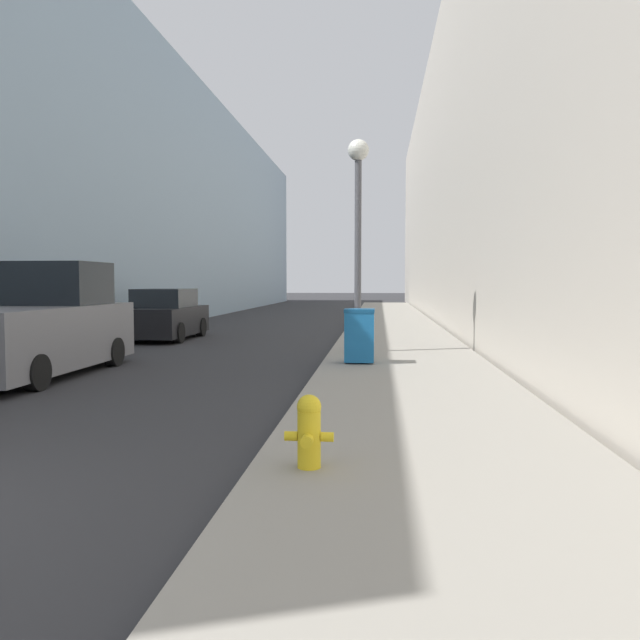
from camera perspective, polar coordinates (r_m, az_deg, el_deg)
name	(u,v)px	position (r m, az deg, el deg)	size (l,w,h in m)	color
sidewalk_right	(395,333)	(22.02, 6.90, -1.21)	(3.59, 60.00, 0.15)	gray
building_left_glass	(78,199)	(33.69, -21.29, 10.29)	(12.00, 60.00, 11.98)	#849EB2
building_right_stone	(564,177)	(31.48, 21.44, 12.07)	(12.00, 60.00, 13.39)	beige
fire_hydrant	(309,430)	(5.87, -1.01, -9.98)	(0.46, 0.34, 0.69)	yellow
trash_bin	(359,335)	(13.25, 3.62, -1.40)	(0.64, 0.57, 1.15)	#19609E
lamppost	(358,214)	(15.44, 3.50, 9.61)	(0.52, 0.52, 5.17)	#4C4C51
pickup_truck	(35,328)	(13.77, -24.61, -0.64)	(2.25, 5.13, 2.30)	slate
parked_sedan_near	(165,316)	(20.93, -13.98, 0.35)	(1.91, 4.01, 1.65)	black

